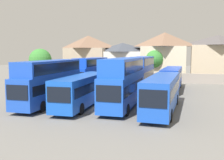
{
  "coord_description": "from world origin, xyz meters",
  "views": [
    {
      "loc": [
        8.22,
        -25.71,
        5.82
      ],
      "look_at": [
        0.0,
        3.0,
        2.59
      ],
      "focal_mm": 41.75,
      "sensor_mm": 36.0,
      "label": 1
    }
  ],
  "objects_px": {
    "bus_4": "(162,91)",
    "bus_7": "(141,71)",
    "house_terrace_right": "(164,55)",
    "house_terrace_far_right": "(217,57)",
    "bus_3": "(123,80)",
    "bus_1": "(50,80)",
    "house_terrace_left": "(88,56)",
    "tree_left_of_lot": "(40,60)",
    "bus_5": "(91,71)",
    "bus_8": "(172,78)",
    "bus_2": "(83,89)",
    "bus_6": "(116,76)",
    "house_terrace_centre": "(123,60)",
    "tree_right_of_lot": "(155,59)"
  },
  "relations": [
    {
      "from": "bus_4",
      "to": "bus_7",
      "type": "relative_size",
      "value": 1.19
    },
    {
      "from": "house_terrace_right",
      "to": "house_terrace_far_right",
      "type": "height_order",
      "value": "house_terrace_right"
    },
    {
      "from": "bus_3",
      "to": "bus_7",
      "type": "bearing_deg",
      "value": -177.89
    },
    {
      "from": "bus_4",
      "to": "house_terrace_far_right",
      "type": "relative_size",
      "value": 1.12
    },
    {
      "from": "bus_1",
      "to": "house_terrace_left",
      "type": "relative_size",
      "value": 1.21
    },
    {
      "from": "bus_7",
      "to": "tree_left_of_lot",
      "type": "relative_size",
      "value": 1.57
    },
    {
      "from": "bus_4",
      "to": "bus_5",
      "type": "distance_m",
      "value": 19.87
    },
    {
      "from": "bus_5",
      "to": "bus_8",
      "type": "relative_size",
      "value": 0.88
    },
    {
      "from": "bus_5",
      "to": "tree_left_of_lot",
      "type": "xyz_separation_m",
      "value": [
        -13.62,
        6.9,
        1.45
      ]
    },
    {
      "from": "bus_2",
      "to": "house_terrace_left",
      "type": "xyz_separation_m",
      "value": [
        -11.77,
        32.13,
        3.01
      ]
    },
    {
      "from": "tree_left_of_lot",
      "to": "bus_6",
      "type": "bearing_deg",
      "value": -20.71
    },
    {
      "from": "bus_6",
      "to": "bus_7",
      "type": "height_order",
      "value": "bus_7"
    },
    {
      "from": "bus_1",
      "to": "bus_6",
      "type": "bearing_deg",
      "value": 164.81
    },
    {
      "from": "bus_8",
      "to": "house_terrace_far_right",
      "type": "xyz_separation_m",
      "value": [
        8.15,
        17.47,
        2.76
      ]
    },
    {
      "from": "house_terrace_centre",
      "to": "tree_right_of_lot",
      "type": "height_order",
      "value": "house_terrace_centre"
    },
    {
      "from": "bus_4",
      "to": "bus_8",
      "type": "relative_size",
      "value": 1.01
    },
    {
      "from": "bus_2",
      "to": "house_terrace_right",
      "type": "bearing_deg",
      "value": 167.09
    },
    {
      "from": "bus_1",
      "to": "bus_7",
      "type": "relative_size",
      "value": 1.18
    },
    {
      "from": "bus_6",
      "to": "tree_left_of_lot",
      "type": "bearing_deg",
      "value": -112.8
    },
    {
      "from": "bus_8",
      "to": "bus_1",
      "type": "bearing_deg",
      "value": -39.8
    },
    {
      "from": "house_terrace_right",
      "to": "house_terrace_centre",
      "type": "bearing_deg",
      "value": 173.49
    },
    {
      "from": "bus_2",
      "to": "bus_7",
      "type": "xyz_separation_m",
      "value": [
        3.72,
        15.16,
        0.94
      ]
    },
    {
      "from": "bus_4",
      "to": "bus_8",
      "type": "height_order",
      "value": "bus_4"
    },
    {
      "from": "bus_2",
      "to": "bus_3",
      "type": "relative_size",
      "value": 1.11
    },
    {
      "from": "bus_1",
      "to": "bus_2",
      "type": "distance_m",
      "value": 4.11
    },
    {
      "from": "bus_3",
      "to": "bus_8",
      "type": "relative_size",
      "value": 0.89
    },
    {
      "from": "house_terrace_left",
      "to": "house_terrace_right",
      "type": "distance_m",
      "value": 17.81
    },
    {
      "from": "bus_4",
      "to": "house_terrace_centre",
      "type": "distance_m",
      "value": 34.06
    },
    {
      "from": "bus_7",
      "to": "house_terrace_left",
      "type": "xyz_separation_m",
      "value": [
        -15.49,
        16.97,
        2.06
      ]
    },
    {
      "from": "house_terrace_far_right",
      "to": "bus_3",
      "type": "bearing_deg",
      "value": -111.48
    },
    {
      "from": "bus_4",
      "to": "tree_left_of_lot",
      "type": "distance_m",
      "value": 34.56
    },
    {
      "from": "bus_5",
      "to": "house_terrace_centre",
      "type": "bearing_deg",
      "value": 176.71
    },
    {
      "from": "bus_4",
      "to": "house_terrace_left",
      "type": "distance_m",
      "value": 38.06
    },
    {
      "from": "house_terrace_centre",
      "to": "tree_right_of_lot",
      "type": "xyz_separation_m",
      "value": [
        7.73,
        -4.57,
        0.36
      ]
    },
    {
      "from": "bus_7",
      "to": "bus_1",
      "type": "bearing_deg",
      "value": -26.0
    },
    {
      "from": "house_terrace_right",
      "to": "tree_right_of_lot",
      "type": "height_order",
      "value": "house_terrace_right"
    },
    {
      "from": "bus_1",
      "to": "tree_left_of_lot",
      "type": "bearing_deg",
      "value": -147.81
    },
    {
      "from": "bus_6",
      "to": "house_terrace_right",
      "type": "bearing_deg",
      "value": 156.05
    },
    {
      "from": "bus_4",
      "to": "bus_8",
      "type": "xyz_separation_m",
      "value": [
        0.11,
        14.55,
        -0.03
      ]
    },
    {
      "from": "bus_1",
      "to": "house_terrace_centre",
      "type": "distance_m",
      "value": 31.72
    },
    {
      "from": "bus_1",
      "to": "bus_8",
      "type": "distance_m",
      "value": 19.04
    },
    {
      "from": "bus_5",
      "to": "bus_8",
      "type": "xyz_separation_m",
      "value": [
        13.2,
        -0.38,
        -0.78
      ]
    },
    {
      "from": "bus_1",
      "to": "tree_left_of_lot",
      "type": "distance_m",
      "value": 25.97
    },
    {
      "from": "bus_7",
      "to": "tree_right_of_lot",
      "type": "height_order",
      "value": "tree_right_of_lot"
    },
    {
      "from": "bus_2",
      "to": "bus_4",
      "type": "bearing_deg",
      "value": 87.88
    },
    {
      "from": "house_terrace_centre",
      "to": "bus_8",
      "type": "bearing_deg",
      "value": -55.63
    },
    {
      "from": "tree_left_of_lot",
      "to": "bus_7",
      "type": "bearing_deg",
      "value": -16.77
    },
    {
      "from": "bus_2",
      "to": "tree_left_of_lot",
      "type": "xyz_separation_m",
      "value": [
        -18.32,
        21.8,
        2.26
      ]
    },
    {
      "from": "bus_8",
      "to": "house_terrace_left",
      "type": "distance_m",
      "value": 27.01
    },
    {
      "from": "house_terrace_centre",
      "to": "tree_left_of_lot",
      "type": "bearing_deg",
      "value": -146.03
    }
  ]
}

